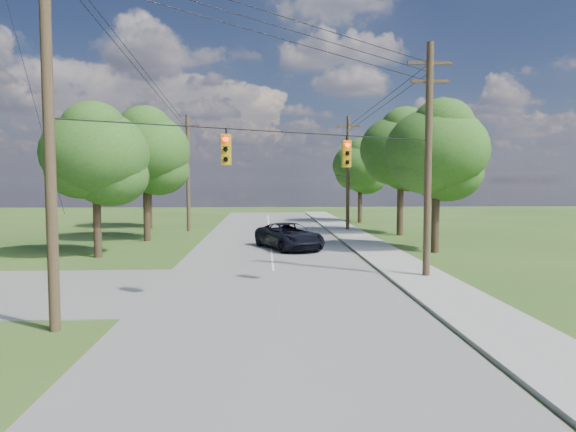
{
  "coord_description": "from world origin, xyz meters",
  "views": [
    {
      "loc": [
        1.56,
        -14.72,
        4.43
      ],
      "look_at": [
        2.48,
        5.0,
        3.05
      ],
      "focal_mm": 32.0,
      "sensor_mm": 36.0,
      "label": 1
    }
  ],
  "objects_px": {
    "pole_sw": "(48,117)",
    "car_main_north": "(289,236)",
    "pole_ne": "(428,157)",
    "pole_north_e": "(348,172)",
    "pole_north_w": "(188,172)"
  },
  "relations": [
    {
      "from": "pole_sw",
      "to": "car_main_north",
      "type": "xyz_separation_m",
      "value": [
        7.75,
        17.57,
        -5.37
      ]
    },
    {
      "from": "pole_ne",
      "to": "car_main_north",
      "type": "height_order",
      "value": "pole_ne"
    },
    {
      "from": "pole_north_e",
      "to": "car_main_north",
      "type": "xyz_separation_m",
      "value": [
        -5.75,
        -12.03,
        -4.28
      ]
    },
    {
      "from": "pole_sw",
      "to": "pole_north_e",
      "type": "bearing_deg",
      "value": 65.48
    },
    {
      "from": "pole_north_e",
      "to": "pole_north_w",
      "type": "height_order",
      "value": "same"
    },
    {
      "from": "pole_ne",
      "to": "pole_sw",
      "type": "bearing_deg",
      "value": -150.62
    },
    {
      "from": "pole_north_e",
      "to": "pole_north_w",
      "type": "relative_size",
      "value": 1.0
    },
    {
      "from": "pole_ne",
      "to": "car_main_north",
      "type": "bearing_deg",
      "value": 119.94
    },
    {
      "from": "pole_north_w",
      "to": "car_main_north",
      "type": "bearing_deg",
      "value": -55.86
    },
    {
      "from": "pole_sw",
      "to": "car_main_north",
      "type": "height_order",
      "value": "pole_sw"
    },
    {
      "from": "pole_north_w",
      "to": "car_main_north",
      "type": "height_order",
      "value": "pole_north_w"
    },
    {
      "from": "pole_sw",
      "to": "pole_ne",
      "type": "xyz_separation_m",
      "value": [
        13.5,
        7.6,
        -0.76
      ]
    },
    {
      "from": "pole_north_w",
      "to": "pole_north_e",
      "type": "bearing_deg",
      "value": 0.0
    },
    {
      "from": "pole_sw",
      "to": "pole_north_e",
      "type": "height_order",
      "value": "pole_sw"
    },
    {
      "from": "pole_sw",
      "to": "pole_ne",
      "type": "distance_m",
      "value": 15.51
    }
  ]
}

